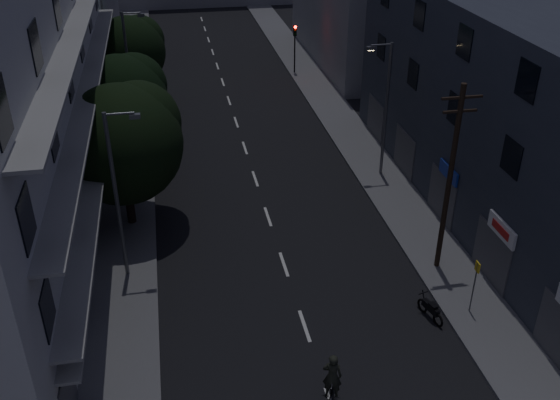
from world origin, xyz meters
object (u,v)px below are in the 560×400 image
object	(u,v)px
bus_stop_sign	(475,278)
motorcycle	(430,310)
cyclist	(332,389)
utility_pole	(450,177)

from	to	relation	value
bus_stop_sign	motorcycle	xyz separation A→B (m)	(-1.77, 0.06, -1.46)
bus_stop_sign	cyclist	distance (m)	8.14
utility_pole	cyclist	xyz separation A→B (m)	(-7.10, -7.17, -4.07)
utility_pole	bus_stop_sign	xyz separation A→B (m)	(0.03, -3.41, -2.98)
bus_stop_sign	utility_pole	bearing A→B (deg)	90.56
bus_stop_sign	motorcycle	bearing A→B (deg)	178.00
motorcycle	cyclist	world-z (taller)	cyclist
bus_stop_sign	cyclist	xyz separation A→B (m)	(-7.13, -3.77, -1.09)
motorcycle	utility_pole	bearing A→B (deg)	47.31
bus_stop_sign	motorcycle	size ratio (longest dim) A/B	1.53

